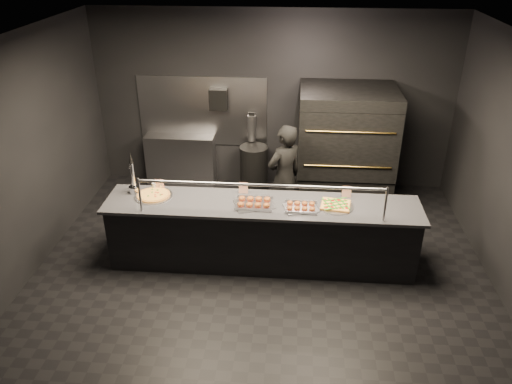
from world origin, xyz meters
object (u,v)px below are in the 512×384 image
Objects in this scene: towel_dispenser at (219,99)px; slider_tray_b at (301,207)px; square_pizza at (336,205)px; trash_bin at (254,169)px; service_counter at (262,233)px; slider_tray_a at (254,203)px; prep_shelf at (181,160)px; pizza_oven at (345,147)px; beer_tap at (134,181)px; fire_extinguisher at (252,128)px; round_pizza at (154,195)px; worker at (284,177)px.

slider_tray_b is (1.40, -2.48, -0.61)m from towel_dispenser.
trash_bin is at bearing 119.83° from square_pizza.
slider_tray_a is at bearing -157.02° from service_counter.
slider_tray_a is 0.70× the size of trash_bin.
prep_shelf is at bearing 137.60° from square_pizza.
square_pizza is at bearing -97.76° from pizza_oven.
beer_tap is at bearing 176.33° from square_pizza.
towel_dispenser is 2.41m from beer_tap.
pizza_oven is 3.38× the size of slider_tray_a.
fire_extinguisher is 2.46m from slider_tray_a.
slider_tray_a reaches higher than round_pizza.
worker reaches higher than trash_bin.
service_counter is 2.78m from towel_dispenser.
fire_extinguisher is at bearing 64.60° from round_pizza.
beer_tap reaches higher than slider_tray_a.
service_counter is 2.15× the size of pizza_oven.
fire_extinguisher is at bearing 98.30° from service_counter.
square_pizza is (2.39, -0.08, 0.00)m from round_pizza.
square_pizza is at bearing 2.37° from slider_tray_a.
service_counter is at bearing -5.67° from beer_tap.
slider_tray_a reaches higher than trash_bin.
worker is at bearing 123.58° from square_pizza.
round_pizza is at bearing -115.40° from fire_extinguisher.
fire_extinguisher is 2.63m from slider_tray_b.
slider_tray_b is (-0.70, -1.99, -0.02)m from pizza_oven.
service_counter is 2.50m from fire_extinguisher.
square_pizza is (-0.26, -1.90, -0.03)m from pizza_oven.
slider_tray_b is at bearing -70.56° from trash_bin.
beer_tap is (-0.13, -2.15, 0.64)m from prep_shelf.
pizza_oven reaches higher than square_pizza.
prep_shelf is 2.29m from worker.
prep_shelf is (-1.60, 2.32, -0.01)m from service_counter.
slider_tray_a is 1.14m from worker.
towel_dispenser is 0.60× the size of beer_tap.
pizza_oven is at bearing -17.89° from fire_extinguisher.
towel_dispenser is at bearing 69.48° from beer_tap.
prep_shelf is 1.32m from trash_bin.
worker is at bearing -34.79° from prep_shelf.
round_pizza reaches higher than trash_bin.
service_counter reaches higher than square_pizza.
pizza_oven is (1.20, 1.90, 0.50)m from service_counter.
service_counter is at bearing -122.27° from pizza_oven.
worker reaches higher than square_pizza.
trash_bin is (1.31, -0.17, -0.05)m from prep_shelf.
towel_dispenser is at bearing 119.43° from slider_tray_b.
towel_dispenser reaches higher than fire_extinguisher.
round_pizza is (0.28, -0.09, -0.15)m from beer_tap.
slider_tray_b is 2.43m from trash_bin.
trash_bin is (-0.79, 2.24, -0.54)m from slider_tray_b.
prep_shelf is at bearing 172.40° from trash_bin.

